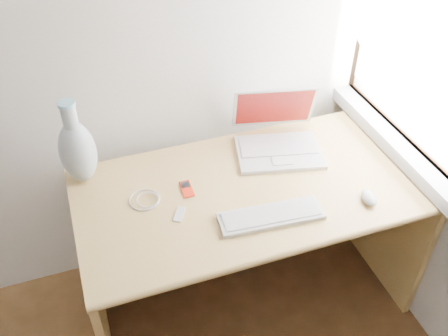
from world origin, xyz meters
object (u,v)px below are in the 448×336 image
object	(u,v)px
external_keyboard	(271,216)
vase	(77,150)
desk	(244,210)
laptop	(275,137)

from	to	relation	value
external_keyboard	vase	world-z (taller)	vase
desk	vase	bearing A→B (deg)	164.02
laptop	external_keyboard	size ratio (longest dim) A/B	1.02
external_keyboard	laptop	bearing A→B (deg)	69.21
desk	vase	xyz separation A→B (m)	(-0.64, 0.18, 0.37)
desk	vase	size ratio (longest dim) A/B	3.85
external_keyboard	desk	bearing A→B (deg)	94.01
laptop	vase	bearing A→B (deg)	-171.39
laptop	vase	size ratio (longest dim) A/B	1.11
laptop	external_keyboard	xyz separation A→B (m)	(-0.19, -0.39, -0.05)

